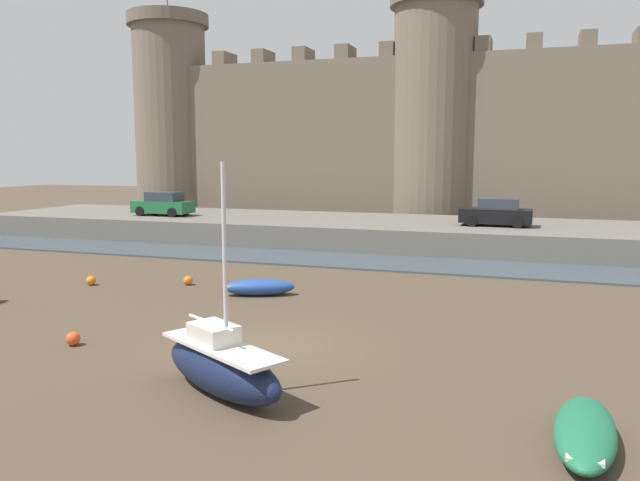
{
  "coord_description": "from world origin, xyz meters",
  "views": [
    {
      "loc": [
        7.04,
        -16.17,
        5.59
      ],
      "look_at": [
        -0.07,
        5.12,
        2.5
      ],
      "focal_mm": 35.0,
      "sensor_mm": 36.0,
      "label": 1
    }
  ],
  "objects_px": {
    "mooring_buoy_off_centre": "(73,339)",
    "mooring_buoy_mid_mud": "(188,280)",
    "rowboat_foreground_left": "(585,431)",
    "rowboat_midflat_right": "(259,287)",
    "mooring_buoy_near_channel": "(91,281)",
    "car_quay_west": "(496,213)",
    "sailboat_near_channel_left": "(221,366)",
    "car_quay_centre_west": "(163,204)"
  },
  "relations": [
    {
      "from": "mooring_buoy_near_channel",
      "to": "car_quay_centre_west",
      "type": "bearing_deg",
      "value": 111.47
    },
    {
      "from": "car_quay_centre_west",
      "to": "sailboat_near_channel_left",
      "type": "bearing_deg",
      "value": -55.07
    },
    {
      "from": "mooring_buoy_mid_mud",
      "to": "rowboat_foreground_left",
      "type": "bearing_deg",
      "value": -35.96
    },
    {
      "from": "mooring_buoy_off_centre",
      "to": "car_quay_west",
      "type": "bearing_deg",
      "value": 64.79
    },
    {
      "from": "rowboat_foreground_left",
      "to": "car_quay_west",
      "type": "distance_m",
      "value": 25.52
    },
    {
      "from": "mooring_buoy_mid_mud",
      "to": "car_quay_west",
      "type": "height_order",
      "value": "car_quay_west"
    },
    {
      "from": "sailboat_near_channel_left",
      "to": "mooring_buoy_near_channel",
      "type": "distance_m",
      "value": 14.52
    },
    {
      "from": "sailboat_near_channel_left",
      "to": "mooring_buoy_mid_mud",
      "type": "height_order",
      "value": "sailboat_near_channel_left"
    },
    {
      "from": "mooring_buoy_off_centre",
      "to": "mooring_buoy_mid_mud",
      "type": "bearing_deg",
      "value": 98.12
    },
    {
      "from": "mooring_buoy_off_centre",
      "to": "car_quay_centre_west",
      "type": "height_order",
      "value": "car_quay_centre_west"
    },
    {
      "from": "rowboat_midflat_right",
      "to": "car_quay_west",
      "type": "distance_m",
      "value": 17.48
    },
    {
      "from": "car_quay_west",
      "to": "mooring_buoy_mid_mud",
      "type": "bearing_deg",
      "value": -130.12
    },
    {
      "from": "car_quay_centre_west",
      "to": "car_quay_west",
      "type": "xyz_separation_m",
      "value": [
        21.99,
        0.65,
        0.0
      ]
    },
    {
      "from": "rowboat_foreground_left",
      "to": "rowboat_midflat_right",
      "type": "bearing_deg",
      "value": 138.39
    },
    {
      "from": "car_quay_centre_west",
      "to": "mooring_buoy_near_channel",
      "type": "bearing_deg",
      "value": -68.53
    },
    {
      "from": "rowboat_foreground_left",
      "to": "mooring_buoy_off_centre",
      "type": "distance_m",
      "value": 13.98
    },
    {
      "from": "car_quay_centre_west",
      "to": "mooring_buoy_off_centre",
      "type": "bearing_deg",
      "value": -63.6
    },
    {
      "from": "mooring_buoy_near_channel",
      "to": "car_quay_west",
      "type": "bearing_deg",
      "value": 44.41
    },
    {
      "from": "rowboat_foreground_left",
      "to": "rowboat_midflat_right",
      "type": "relative_size",
      "value": 1.19
    },
    {
      "from": "rowboat_foreground_left",
      "to": "mooring_buoy_mid_mud",
      "type": "bearing_deg",
      "value": 144.04
    },
    {
      "from": "rowboat_midflat_right",
      "to": "car_quay_west",
      "type": "xyz_separation_m",
      "value": [
        8.36,
        15.23,
        1.89
      ]
    },
    {
      "from": "rowboat_foreground_left",
      "to": "rowboat_midflat_right",
      "type": "height_order",
      "value": "rowboat_midflat_right"
    },
    {
      "from": "sailboat_near_channel_left",
      "to": "mooring_buoy_mid_mud",
      "type": "distance_m",
      "value": 12.88
    },
    {
      "from": "mooring_buoy_mid_mud",
      "to": "rowboat_midflat_right",
      "type": "bearing_deg",
      "value": -13.15
    },
    {
      "from": "sailboat_near_channel_left",
      "to": "car_quay_centre_west",
      "type": "bearing_deg",
      "value": 124.93
    },
    {
      "from": "car_quay_centre_west",
      "to": "rowboat_midflat_right",
      "type": "bearing_deg",
      "value": -46.95
    },
    {
      "from": "mooring_buoy_mid_mud",
      "to": "mooring_buoy_near_channel",
      "type": "relative_size",
      "value": 0.98
    },
    {
      "from": "mooring_buoy_mid_mud",
      "to": "car_quay_centre_west",
      "type": "xyz_separation_m",
      "value": [
        -9.89,
        13.71,
        2.04
      ]
    },
    {
      "from": "rowboat_foreground_left",
      "to": "mooring_buoy_mid_mud",
      "type": "xyz_separation_m",
      "value": [
        -15.04,
        10.92,
        -0.12
      ]
    },
    {
      "from": "rowboat_midflat_right",
      "to": "mooring_buoy_near_channel",
      "type": "bearing_deg",
      "value": -176.3
    },
    {
      "from": "rowboat_foreground_left",
      "to": "car_quay_centre_west",
      "type": "distance_m",
      "value": 35.09
    },
    {
      "from": "sailboat_near_channel_left",
      "to": "mooring_buoy_off_centre",
      "type": "xyz_separation_m",
      "value": [
        -5.92,
        1.99,
        -0.48
      ]
    },
    {
      "from": "rowboat_foreground_left",
      "to": "sailboat_near_channel_left",
      "type": "bearing_deg",
      "value": 178.4
    },
    {
      "from": "rowboat_foreground_left",
      "to": "car_quay_centre_west",
      "type": "height_order",
      "value": "car_quay_centre_west"
    },
    {
      "from": "mooring_buoy_mid_mud",
      "to": "car_quay_centre_west",
      "type": "distance_m",
      "value": 17.02
    },
    {
      "from": "rowboat_foreground_left",
      "to": "mooring_buoy_mid_mud",
      "type": "relative_size",
      "value": 8.93
    },
    {
      "from": "mooring_buoy_mid_mud",
      "to": "car_quay_west",
      "type": "relative_size",
      "value": 0.1
    },
    {
      "from": "mooring_buoy_near_channel",
      "to": "car_quay_west",
      "type": "xyz_separation_m",
      "value": [
        16.06,
        15.73,
        2.04
      ]
    },
    {
      "from": "mooring_buoy_mid_mud",
      "to": "car_quay_west",
      "type": "xyz_separation_m",
      "value": [
        12.1,
        14.36,
        2.04
      ]
    },
    {
      "from": "rowboat_midflat_right",
      "to": "mooring_buoy_near_channel",
      "type": "xyz_separation_m",
      "value": [
        -7.69,
        -0.5,
        -0.14
      ]
    },
    {
      "from": "sailboat_near_channel_left",
      "to": "car_quay_west",
      "type": "xyz_separation_m",
      "value": [
        4.94,
        25.06,
        1.55
      ]
    },
    {
      "from": "rowboat_midflat_right",
      "to": "car_quay_centre_west",
      "type": "distance_m",
      "value": 20.04
    }
  ]
}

